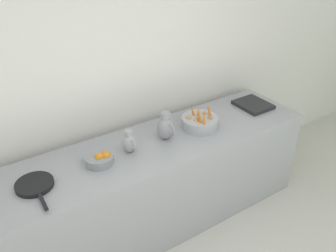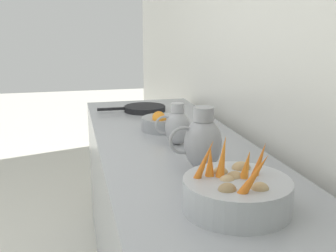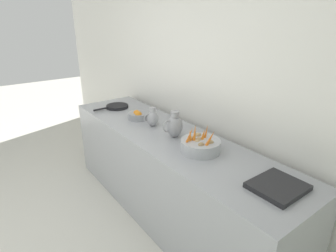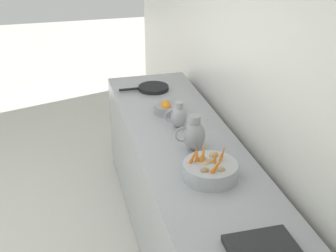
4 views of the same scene
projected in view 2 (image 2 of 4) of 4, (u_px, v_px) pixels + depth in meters
name	position (u px, v px, depth m)	size (l,w,h in m)	color
vegetable_colander	(236.00, 192.00, 1.26)	(0.34, 0.34, 0.23)	#ADAFB5
orange_bowl	(162.00, 123.00, 2.20)	(0.23, 0.23, 0.11)	gray
metal_pitcher_tall	(202.00, 142.00, 1.59)	(0.21, 0.15, 0.25)	#939399
metal_pitcher_short	(177.00, 126.00, 1.93)	(0.17, 0.12, 0.20)	#A3A3A8
skillet_on_counter	(144.00, 109.00, 2.68)	(0.45, 0.27, 0.03)	black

